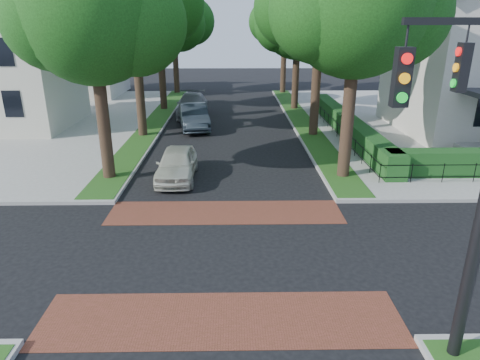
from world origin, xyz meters
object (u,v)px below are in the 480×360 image
(traffic_signal, at_px, (479,150))
(parked_car_rear, at_px, (193,105))
(parked_car_front, at_px, (177,164))
(parked_car_middle, at_px, (194,117))

(traffic_signal, distance_m, parked_car_rear, 27.50)
(traffic_signal, xyz_separation_m, parked_car_front, (-7.22, 11.49, -3.97))
(parked_car_front, xyz_separation_m, parked_car_middle, (-0.06, 10.25, 0.10))
(parked_car_front, relative_size, parked_car_middle, 0.85)
(parked_car_front, xyz_separation_m, parked_car_rear, (-0.55, 14.61, 0.11))
(traffic_signal, bearing_deg, parked_car_front, 122.13)
(parked_car_front, distance_m, parked_car_middle, 10.25)
(traffic_signal, relative_size, parked_car_rear, 1.36)
(parked_car_rear, bearing_deg, parked_car_front, -91.10)
(parked_car_middle, xyz_separation_m, parked_car_rear, (-0.48, 4.35, 0.01))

